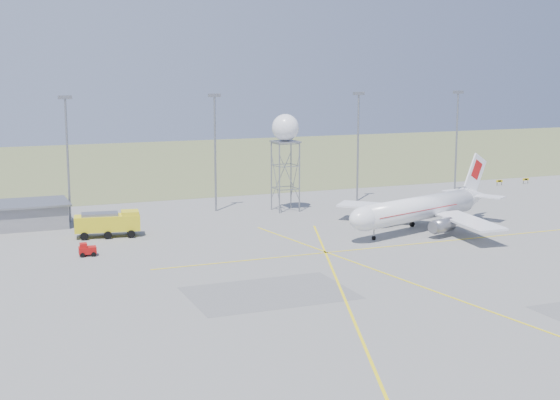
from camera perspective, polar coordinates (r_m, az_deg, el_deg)
name	(u,v)px	position (r m, az deg, el deg)	size (l,w,h in m)	color
ground	(502,310)	(84.69, 15.92, -7.75)	(400.00, 400.00, 0.00)	gray
grass_strip	(168,162)	(210.83, -8.22, 2.75)	(400.00, 120.00, 0.03)	#526537
building_grey	(6,216)	(129.27, -19.39, -1.10)	(19.00, 10.00, 3.90)	gray
mast_a	(67,148)	(130.70, -15.30, 3.69)	(2.20, 0.50, 20.50)	gray
mast_b	(215,143)	(136.00, -4.77, 4.21)	(2.20, 0.50, 20.50)	gray
mast_c	(358,137)	(146.85, 5.73, 4.59)	(2.20, 0.50, 20.50)	gray
mast_d	(457,134)	(158.35, 12.80, 4.76)	(2.20, 0.50, 20.50)	gray
taxi_sign_near	(499,181)	(173.61, 15.76, 1.33)	(1.60, 0.17, 1.20)	black
taxi_sign_far	(526,180)	(177.99, 17.53, 1.44)	(1.60, 0.17, 1.20)	black
airliner_main	(420,209)	(121.98, 10.24, -0.64)	(31.71, 29.88, 11.06)	white
radar_tower	(285,157)	(135.92, 0.39, 3.17)	(4.70, 4.70, 17.00)	gray
fire_truck	(109,225)	(118.54, -12.39, -1.78)	(9.85, 4.91, 3.80)	yellow
baggage_tug	(87,251)	(107.38, -13.92, -3.64)	(2.37, 1.96, 1.76)	#A70C0B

